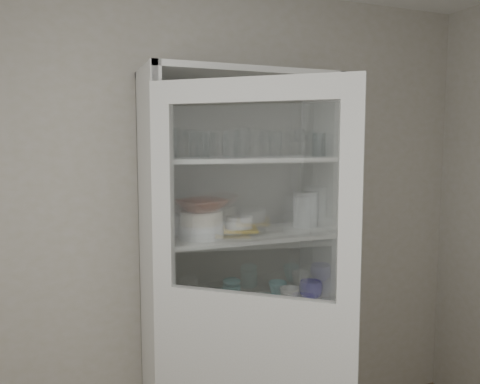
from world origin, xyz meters
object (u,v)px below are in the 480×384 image
object	(u,v)px
plate_stack_back	(166,224)
pantry_cabinet	(236,288)
white_ramekin	(239,222)
plate_stack_front	(202,231)
goblet_2	(264,143)
goblet_3	(300,142)
terracotta_bowl	(201,205)
teal_jar	(232,292)
glass_platter	(239,232)
cream_bowl	(201,218)
white_canister	(171,301)
goblet_1	(190,142)
yellow_trivet	(239,229)
mug_teal	(278,290)
grey_bowl_stack	(305,209)
cupboard_door	(250,345)
cream_dish	(233,372)
tin_box	(289,365)
measuring_cups	(220,310)
mug_blue	(311,290)
mug_white	(289,297)
goblet_0	(159,140)

from	to	relation	value
plate_stack_back	pantry_cabinet	bearing A→B (deg)	-10.07
white_ramekin	plate_stack_front	bearing A→B (deg)	-169.47
goblet_2	goblet_3	size ratio (longest dim) A/B	0.92
terracotta_bowl	teal_jar	distance (m)	0.56
pantry_cabinet	glass_platter	distance (m)	0.34
cream_bowl	white_canister	xyz separation A→B (m)	(-0.14, 0.10, -0.44)
plate_stack_front	terracotta_bowl	xyz separation A→B (m)	(0.00, 0.00, 0.13)
goblet_1	glass_platter	xyz separation A→B (m)	(0.23, -0.13, -0.47)
yellow_trivet	teal_jar	bearing A→B (deg)	97.14
plate_stack_back	mug_teal	xyz separation A→B (m)	(0.61, -0.10, -0.40)
goblet_3	grey_bowl_stack	size ratio (longest dim) A/B	0.83
goblet_2	cupboard_door	bearing A→B (deg)	-119.10
yellow_trivet	white_ramekin	xyz separation A→B (m)	(0.00, 0.00, 0.04)
teal_jar	cream_dish	size ratio (longest dim) A/B	0.46
grey_bowl_stack	mug_teal	xyz separation A→B (m)	(-0.17, 0.00, -0.45)
goblet_1	goblet_2	distance (m)	0.42
plate_stack_back	yellow_trivet	size ratio (longest dim) A/B	1.11
yellow_trivet	tin_box	world-z (taller)	yellow_trivet
cream_dish	tin_box	distance (m)	0.33
cupboard_door	white_ramekin	xyz separation A→B (m)	(0.14, 0.49, 0.45)
measuring_cups	plate_stack_front	bearing A→B (deg)	168.34
mug_blue	grey_bowl_stack	bearing A→B (deg)	88.25
white_ramekin	cream_bowl	bearing A→B (deg)	-169.47
pantry_cabinet	glass_platter	xyz separation A→B (m)	(-0.01, -0.08, 0.33)
goblet_2	mug_teal	bearing A→B (deg)	-43.01
plate_stack_front	mug_white	bearing A→B (deg)	-4.47
glass_platter	teal_jar	size ratio (longest dim) A/B	2.42
cupboard_door	goblet_2	xyz separation A→B (m)	(0.33, 0.60, 0.87)
goblet_0	mug_teal	xyz separation A→B (m)	(0.65, -0.04, -0.84)
measuring_cups	pantry_cabinet	bearing A→B (deg)	44.89
mug_blue	glass_platter	bearing A→B (deg)	174.87
yellow_trivet	teal_jar	xyz separation A→B (m)	(-0.01, 0.08, -0.36)
goblet_1	goblet_3	bearing A→B (deg)	-0.72
cream_bowl	terracotta_bowl	bearing A→B (deg)	0.00
cream_bowl	white_ramekin	size ratio (longest dim) A/B	1.47
mug_blue	mug_white	bearing A→B (deg)	-163.57
cupboard_door	grey_bowl_stack	size ratio (longest dim) A/B	10.00
tin_box	cream_dish	bearing A→B (deg)	175.40
plate_stack_back	mug_blue	bearing A→B (deg)	-12.60
goblet_1	plate_stack_front	bearing A→B (deg)	-86.55
goblet_0	plate_stack_back	world-z (taller)	goblet_0
plate_stack_back	goblet_0	bearing A→B (deg)	-121.42
goblet_2	grey_bowl_stack	xyz separation A→B (m)	(0.23, -0.06, -0.38)
white_ramekin	mug_blue	xyz separation A→B (m)	(0.42, -0.03, -0.41)
cupboard_door	glass_platter	size ratio (longest dim) A/B	6.92
white_canister	glass_platter	bearing A→B (deg)	-9.37
pantry_cabinet	mug_blue	bearing A→B (deg)	-14.85
goblet_3	tin_box	xyz separation A→B (m)	(-0.13, -0.14, -1.25)
mug_white	measuring_cups	distance (m)	0.39
cream_bowl	tin_box	size ratio (longest dim) A/B	1.00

